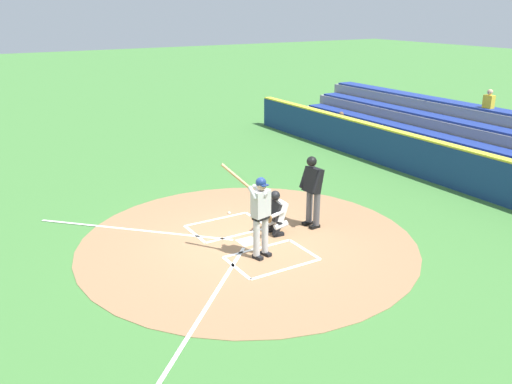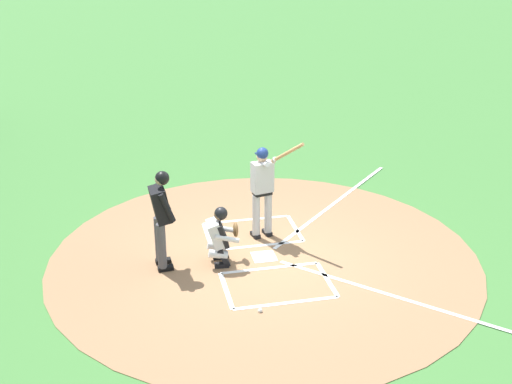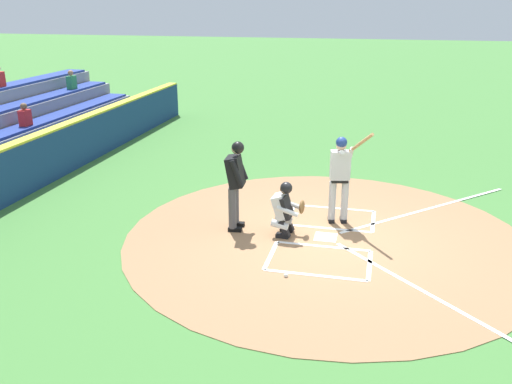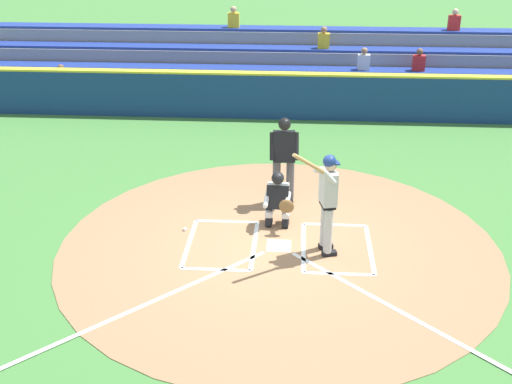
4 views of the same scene
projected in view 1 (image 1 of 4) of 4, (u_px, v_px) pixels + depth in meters
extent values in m
plane|color=#427A38|center=(248.00, 242.00, 12.76)|extent=(120.00, 120.00, 0.00)
cylinder|color=#99704C|center=(248.00, 242.00, 12.75)|extent=(8.00, 8.00, 0.01)
cube|color=white|center=(248.00, 241.00, 12.75)|extent=(0.44, 0.44, 0.01)
cube|color=white|center=(304.00, 249.00, 12.34)|extent=(1.20, 0.08, 0.01)
cube|color=white|center=(236.00, 268.00, 11.46)|extent=(1.20, 0.08, 0.01)
cube|color=white|center=(258.00, 248.00, 12.39)|extent=(0.08, 1.80, 0.01)
cube|color=white|center=(287.00, 269.00, 11.42)|extent=(0.08, 1.80, 0.01)
cube|color=white|center=(257.00, 220.00, 14.04)|extent=(1.20, 0.08, 0.01)
cube|color=white|center=(195.00, 234.00, 13.16)|extent=(1.20, 0.08, 0.01)
cube|color=white|center=(239.00, 235.00, 13.11)|extent=(0.08, 1.80, 0.01)
cube|color=white|center=(216.00, 219.00, 14.08)|extent=(0.08, 1.80, 0.01)
cube|color=white|center=(134.00, 230.00, 13.42)|extent=(3.73, 3.73, 0.01)
cube|color=white|center=(208.00, 305.00, 10.03)|extent=(3.73, 3.73, 0.01)
cylinder|color=#BCBCBC|center=(265.00, 235.00, 11.92)|extent=(0.15, 0.15, 0.84)
cube|color=black|center=(266.00, 254.00, 12.05)|extent=(0.28, 0.17, 0.09)
cylinder|color=#BCBCBC|center=(256.00, 238.00, 11.75)|extent=(0.15, 0.15, 0.84)
cube|color=black|center=(258.00, 257.00, 11.88)|extent=(0.28, 0.17, 0.09)
cube|color=black|center=(261.00, 217.00, 11.68)|extent=(0.29, 0.38, 0.10)
cube|color=#BCBCBC|center=(261.00, 203.00, 11.58)|extent=(0.32, 0.44, 0.60)
sphere|color=tan|center=(262.00, 186.00, 11.43)|extent=(0.21, 0.21, 0.21)
sphere|color=navy|center=(261.00, 182.00, 11.42)|extent=(0.23, 0.23, 0.23)
cube|color=navy|center=(264.00, 185.00, 11.36)|extent=(0.14, 0.19, 0.02)
cylinder|color=#BCBCBC|center=(260.00, 191.00, 11.53)|extent=(0.44, 0.18, 0.21)
cylinder|color=#BCBCBC|center=(253.00, 193.00, 11.40)|extent=(0.28, 0.14, 0.29)
cylinder|color=#AD7F4C|center=(237.00, 177.00, 11.46)|extent=(0.61, 0.49, 0.53)
cylinder|color=#AD7F4C|center=(252.00, 189.00, 11.42)|extent=(0.10, 0.11, 0.08)
cube|color=black|center=(279.00, 235.00, 13.06)|extent=(0.14, 0.27, 0.09)
cube|color=black|center=(277.00, 229.00, 12.99)|extent=(0.14, 0.25, 0.37)
cylinder|color=silver|center=(281.00, 225.00, 13.01)|extent=(0.18, 0.37, 0.21)
cube|color=black|center=(272.00, 230.00, 13.33)|extent=(0.14, 0.27, 0.09)
cube|color=black|center=(271.00, 224.00, 13.26)|extent=(0.14, 0.25, 0.37)
cylinder|color=silver|center=(275.00, 221.00, 13.27)|extent=(0.18, 0.37, 0.21)
cube|color=silver|center=(278.00, 210.00, 13.03)|extent=(0.43, 0.39, 0.52)
cube|color=black|center=(274.00, 211.00, 12.99)|extent=(0.43, 0.25, 0.46)
sphere|color=brown|center=(276.00, 196.00, 12.88)|extent=(0.21, 0.21, 0.21)
sphere|color=black|center=(275.00, 196.00, 12.87)|extent=(0.24, 0.24, 0.24)
cylinder|color=silver|center=(276.00, 215.00, 12.80)|extent=(0.12, 0.45, 0.20)
cylinder|color=silver|center=(268.00, 209.00, 13.13)|extent=(0.12, 0.45, 0.20)
ellipsoid|color=brown|center=(269.00, 217.00, 12.72)|extent=(0.29, 0.12, 0.28)
cylinder|color=#4C4C51|center=(317.00, 209.00, 13.39)|extent=(0.16, 0.16, 0.86)
cube|color=black|center=(315.00, 227.00, 13.52)|extent=(0.15, 0.29, 0.09)
cylinder|color=#4C4C51|center=(309.00, 206.00, 13.61)|extent=(0.16, 0.16, 0.86)
cube|color=black|center=(307.00, 223.00, 13.74)|extent=(0.15, 0.29, 0.09)
cube|color=black|center=(313.00, 180.00, 13.24)|extent=(0.46, 0.39, 0.66)
sphere|color=tan|center=(312.00, 162.00, 13.06)|extent=(0.22, 0.22, 0.22)
sphere|color=black|center=(312.00, 161.00, 13.04)|extent=(0.25, 0.25, 0.25)
cylinder|color=black|center=(317.00, 182.00, 13.00)|extent=(0.12, 0.29, 0.56)
cylinder|color=black|center=(304.00, 177.00, 13.37)|extent=(0.12, 0.29, 0.56)
sphere|color=white|center=(229.00, 213.00, 14.44)|extent=(0.07, 0.07, 0.07)
cube|color=navy|center=(461.00, 170.00, 16.21)|extent=(22.00, 0.36, 1.25)
cube|color=yellow|center=(464.00, 149.00, 15.99)|extent=(22.00, 0.32, 0.06)
cube|color=gray|center=(481.00, 177.00, 16.84)|extent=(20.00, 0.85, 0.45)
cube|color=navy|center=(482.00, 169.00, 16.76)|extent=(19.60, 0.72, 0.08)
cube|color=gray|center=(499.00, 166.00, 17.18)|extent=(20.00, 0.85, 0.90)
cube|color=navy|center=(501.00, 151.00, 17.02)|extent=(19.60, 0.72, 0.08)
cube|color=yellow|center=(489.00, 102.00, 18.96)|extent=(0.36, 0.22, 0.46)
sphere|color=tan|center=(490.00, 92.00, 18.85)|extent=(0.20, 0.20, 0.20)
cube|color=yellow|center=(341.00, 122.00, 22.16)|extent=(0.36, 0.22, 0.46)
sphere|color=brown|center=(341.00, 114.00, 22.05)|extent=(0.20, 0.20, 0.20)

